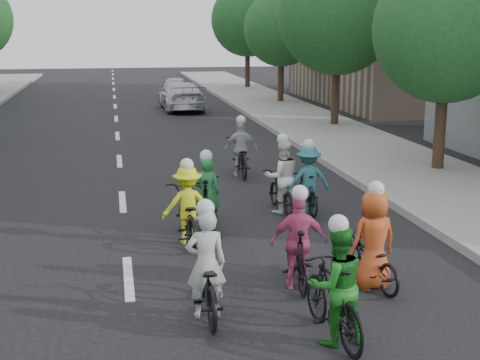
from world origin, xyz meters
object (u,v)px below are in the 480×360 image
object	(u,v)px
cyclist_2	(187,211)
cyclist_7	(308,185)
cyclist_4	(372,250)
follow_car_lead	(182,96)
cyclist_0	(205,276)
cyclist_1	(335,293)
cyclist_3	(298,250)
cyclist_5	(206,200)
follow_car_trail	(176,87)
cyclist_8	(240,155)
cyclist_6	(282,184)

from	to	relation	value
cyclist_2	cyclist_7	size ratio (longest dim) A/B	1.19
cyclist_4	follow_car_lead	xyz separation A→B (m)	(-0.51, 23.75, 0.10)
cyclist_4	cyclist_2	bearing A→B (deg)	-57.41
cyclist_4	cyclist_0	bearing A→B (deg)	0.98
cyclist_1	cyclist_3	bearing A→B (deg)	-96.64
cyclist_1	cyclist_3	xyz separation A→B (m)	(0.04, 1.90, -0.04)
cyclist_5	follow_car_lead	bearing A→B (deg)	-84.72
cyclist_1	cyclist_4	xyz separation A→B (m)	(1.18, 1.68, -0.05)
cyclist_1	follow_car_lead	size ratio (longest dim) A/B	0.38
cyclist_1	cyclist_7	distance (m)	6.17
cyclist_2	follow_car_trail	distance (m)	27.12
cyclist_8	follow_car_lead	size ratio (longest dim) A/B	0.40
cyclist_0	cyclist_4	world-z (taller)	cyclist_4
cyclist_5	follow_car_trail	xyz separation A→B (m)	(1.88, 26.21, 0.03)
cyclist_5	cyclist_7	size ratio (longest dim) A/B	1.11
cyclist_2	cyclist_6	xyz separation A→B (m)	(2.29, 1.74, 0.02)
cyclist_1	cyclist_4	bearing A→B (deg)	-130.46
cyclist_0	follow_car_lead	world-z (taller)	cyclist_0
cyclist_1	cyclist_6	world-z (taller)	cyclist_6
cyclist_3	follow_car_trail	distance (m)	29.60
cyclist_2	follow_car_lead	world-z (taller)	cyclist_2
cyclist_2	follow_car_lead	size ratio (longest dim) A/B	0.41
cyclist_5	cyclist_3	bearing A→B (deg)	115.88
cyclist_4	cyclist_8	bearing A→B (deg)	-97.00
cyclist_0	cyclist_8	bearing A→B (deg)	-103.42
cyclist_1	cyclist_8	size ratio (longest dim) A/B	0.94
cyclist_5	cyclist_7	distance (m)	2.45
cyclist_3	cyclist_4	size ratio (longest dim) A/B	0.96
cyclist_1	cyclist_2	distance (m)	4.69
cyclist_1	cyclist_5	bearing A→B (deg)	-85.39
cyclist_6	cyclist_8	size ratio (longest dim) A/B	0.91
cyclist_0	cyclist_1	bearing A→B (deg)	143.60
cyclist_1	cyclist_2	world-z (taller)	cyclist_1
cyclist_7	cyclist_8	bearing A→B (deg)	-81.75
cyclist_7	follow_car_trail	world-z (taller)	cyclist_7
cyclist_0	follow_car_trail	bearing A→B (deg)	-94.12
cyclist_4	cyclist_7	distance (m)	4.33
cyclist_3	cyclist_8	bearing A→B (deg)	-89.38
cyclist_5	cyclist_7	bearing A→B (deg)	-153.07
cyclist_2	cyclist_4	distance (m)	3.80
cyclist_0	cyclist_5	xyz separation A→B (m)	(0.59, 4.13, 0.03)
cyclist_4	cyclist_7	world-z (taller)	cyclist_4
cyclist_1	cyclist_0	bearing A→B (deg)	-42.33
cyclist_1	cyclist_7	world-z (taller)	cyclist_1
cyclist_0	cyclist_4	size ratio (longest dim) A/B	1.10
cyclist_3	follow_car_trail	xyz separation A→B (m)	(0.91, 29.59, 0.02)
cyclist_2	follow_car_trail	bearing A→B (deg)	-96.31
cyclist_1	cyclist_6	xyz separation A→B (m)	(0.88, 6.21, -0.03)
cyclist_1	cyclist_5	size ratio (longest dim) A/B	0.99
cyclist_2	cyclist_8	xyz separation A→B (m)	(2.11, 5.62, -0.02)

